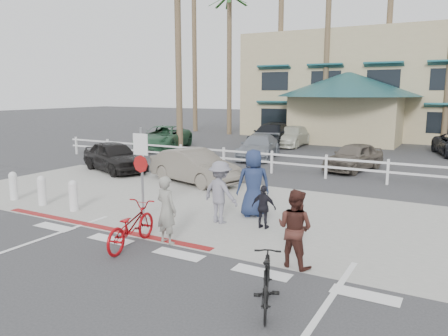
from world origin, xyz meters
The scene contains 32 objects.
ground centered at (0.00, 0.00, 0.00)m, with size 140.00×140.00×0.00m, color #333335.
bike_path centered at (0.00, -2.00, 0.00)m, with size 12.00×16.00×0.01m, color #333335.
sidewalk_plaza centered at (0.00, 4.50, 0.01)m, with size 22.00×7.00×0.01m, color gray.
cross_street centered at (0.00, 8.50, 0.00)m, with size 40.00×5.00×0.01m, color #333335.
parking_lot centered at (0.00, 18.00, 0.00)m, with size 50.00×16.00×0.01m, color #333335.
curb_red centered at (-3.00, 1.20, 0.01)m, with size 7.00×0.25×0.02m, color maroon.
rail_fence centered at (0.50, 10.50, 0.50)m, with size 29.40×0.16×1.00m, color silver, non-canonical shape.
building centered at (2.00, 31.00, 5.65)m, with size 28.00×16.00×11.30m, color tan, non-canonical shape.
sign_post centered at (-2.30, 2.20, 1.45)m, with size 0.50×0.10×2.90m, color gray, non-canonical shape.
bollard_0 centered at (-4.80, 2.00, 0.47)m, with size 0.26×0.26×0.95m, color silver, non-canonical shape.
bollard_1 centered at (-6.20, 2.00, 0.47)m, with size 0.26×0.26×0.95m, color silver, non-canonical shape.
bollard_2 centered at (-7.60, 2.00, 0.47)m, with size 0.26×0.26×0.95m, color silver, non-canonical shape.
palm_0 centered at (-16.00, 26.00, 7.50)m, with size 4.00×4.00×15.00m, color #1D491C, non-canonical shape.
palm_1 centered at (-12.00, 25.00, 6.50)m, with size 4.00×4.00×13.00m, color #1D491C, non-canonical shape.
palm_2 centered at (-8.00, 26.00, 8.00)m, with size 4.00×4.00×16.00m, color #1D491C, non-canonical shape.
palm_3 centered at (-4.00, 25.00, 7.00)m, with size 4.00×4.00×14.00m, color #1D491C, non-canonical shape.
palm_4 centered at (0.00, 26.00, 7.50)m, with size 4.00×4.00×15.00m, color #1D491C, non-canonical shape.
palm_10 centered at (-10.00, 15.00, 6.00)m, with size 4.00×4.00×12.00m, color #1D491C, non-canonical shape.
bike_red centered at (-1.25, 0.49, 0.50)m, with size 0.67×1.92×1.01m, color #9D080E.
rider_red centered at (-0.67, 1.09, 0.81)m, with size 0.59×0.39×1.62m, color gray.
bike_black centered at (2.67, -0.70, 0.48)m, with size 0.45×1.61×0.97m, color black.
rider_black centered at (2.43, 1.25, 0.81)m, with size 0.79×0.61×1.62m, color #3F1F19.
pedestrian_a centered at (-0.38, 3.12, 0.85)m, with size 1.10×0.63×1.71m, color slate.
pedestrian_child centered at (0.87, 3.22, 0.58)m, with size 0.68×0.28×1.16m, color black.
pedestrian_b centered at (0.13, 4.13, 0.97)m, with size 0.95×0.62×1.95m, color #1E2B4F.
car_white_sedan centered at (-3.86, 7.17, 0.66)m, with size 1.41×4.03×1.33m, color #6C645A.
car_red_compact centered at (-8.37, 7.57, 0.67)m, with size 1.59×3.96×1.35m, color black.
lot_car_0 centered at (-11.11, 14.79, 0.71)m, with size 2.37×5.14×1.43m, color #285637.
lot_car_1 centered at (-4.33, 14.19, 0.62)m, with size 1.74×4.28×1.24m, color gray.
lot_car_2 centered at (0.93, 13.05, 0.62)m, with size 1.47×3.66×1.25m, color #61584D.
lot_car_4 centered at (-4.70, 20.15, 0.64)m, with size 1.79×4.40×1.28m, color beige.
lot_car_6 centered at (-5.80, 19.32, 0.74)m, with size 2.07×5.09×1.48m, color black.
Camera 1 is at (5.33, -6.88, 3.56)m, focal length 35.00 mm.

